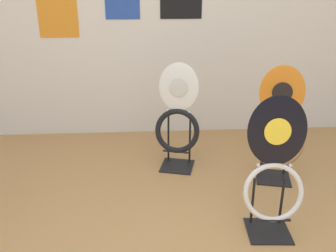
# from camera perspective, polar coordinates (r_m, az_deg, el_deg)

# --- Properties ---
(wall_back) EXTENTS (8.00, 0.07, 2.60)m
(wall_back) POSITION_cam_1_polar(r_m,az_deg,el_deg) (3.88, -1.52, 17.45)
(wall_back) COLOR silver
(wall_back) RESTS_ON ground_plane
(toilet_seat_display_orange_sun) EXTENTS (0.44, 0.34, 0.96)m
(toilet_seat_display_orange_sun) POSITION_cam_1_polar(r_m,az_deg,el_deg) (3.15, 16.46, -0.66)
(toilet_seat_display_orange_sun) COLOR black
(toilet_seat_display_orange_sun) RESTS_ON ground_plane
(toilet_seat_display_jazz_black) EXTENTS (0.39, 0.30, 0.94)m
(toilet_seat_display_jazz_black) POSITION_cam_1_polar(r_m,az_deg,el_deg) (2.47, 15.87, -7.13)
(toilet_seat_display_jazz_black) COLOR black
(toilet_seat_display_jazz_black) RESTS_ON ground_plane
(toilet_seat_display_white_plain) EXTENTS (0.41, 0.34, 0.94)m
(toilet_seat_display_white_plain) POSITION_cam_1_polar(r_m,az_deg,el_deg) (3.21, 1.48, 0.99)
(toilet_seat_display_white_plain) COLOR black
(toilet_seat_display_white_plain) RESTS_ON ground_plane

